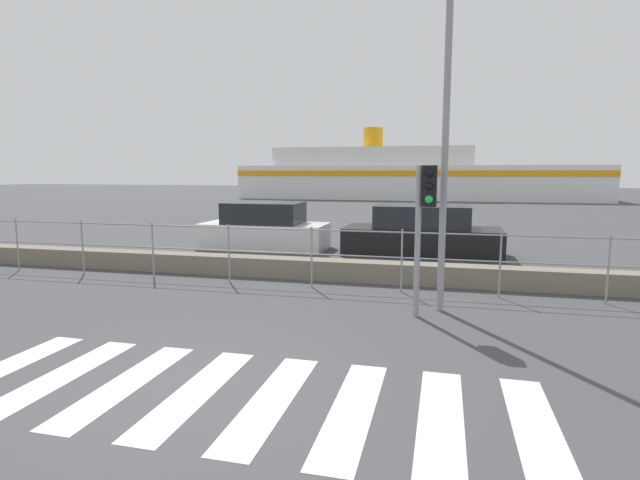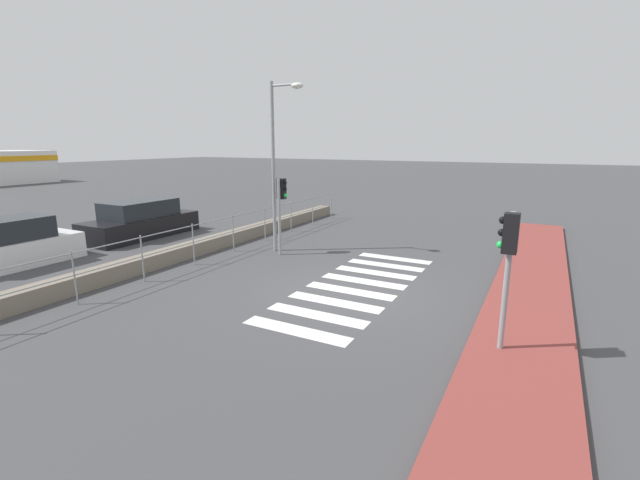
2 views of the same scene
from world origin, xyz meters
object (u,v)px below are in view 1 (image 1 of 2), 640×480
Objects in this scene: streetlamp at (447,104)px; traffic_light_far at (425,207)px; parked_car_black at (422,234)px; ferry_boat at (406,177)px; parked_car_white at (264,229)px.

traffic_light_far is at bearing -141.54° from streetlamp.
streetlamp reaches higher than parked_car_black.
ferry_boat is (-3.48, 37.75, -1.58)m from streetlamp.
parked_car_white is at bearing 131.36° from streetlamp.
parked_car_white reaches higher than parked_car_black.
streetlamp is at bearing -48.64° from parked_car_white.
streetlamp is 8.97m from parked_car_white.
streetlamp is 1.41× the size of parked_car_white.
traffic_light_far reaches higher than parked_car_black.
parked_car_black is at bearing -84.76° from ferry_boat.
parked_car_white is at bearing 180.00° from parked_car_black.
streetlamp is at bearing -84.57° from parked_car_black.
streetlamp is at bearing -84.73° from ferry_boat.
traffic_light_far is 0.56× the size of parked_car_black.
parked_car_black is (5.00, 0.00, -0.01)m from parked_car_white.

